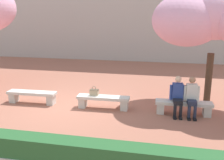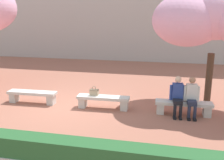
% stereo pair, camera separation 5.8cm
% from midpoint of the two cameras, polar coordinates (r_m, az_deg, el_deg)
% --- Properties ---
extents(ground_plane, '(100.00, 100.00, 0.00)m').
position_cam_midpoint_polar(ground_plane, '(9.72, -9.60, -5.50)').
color(ground_plane, '#9E604C').
extents(building_facade, '(28.00, 4.00, 8.47)m').
position_cam_midpoint_polar(building_facade, '(20.45, 2.66, 16.97)').
color(building_facade, '#B7B2A8').
rests_on(building_facade, ground).
extents(stone_bench_near_west, '(1.85, 0.47, 0.45)m').
position_cam_midpoint_polar(stone_bench_near_west, '(10.20, -16.82, -3.17)').
color(stone_bench_near_west, beige).
rests_on(stone_bench_near_west, ground).
extents(stone_bench_center, '(1.85, 0.47, 0.45)m').
position_cam_midpoint_polar(stone_bench_center, '(9.21, -1.75, -4.41)').
color(stone_bench_center, beige).
rests_on(stone_bench_center, ground).
extents(stone_bench_near_east, '(1.85, 0.47, 0.45)m').
position_cam_midpoint_polar(stone_bench_near_east, '(8.97, 15.49, -5.46)').
color(stone_bench_near_east, beige).
rests_on(stone_bench_near_east, ground).
extents(person_seated_left, '(0.51, 0.70, 1.29)m').
position_cam_midpoint_polar(person_seated_left, '(8.78, 14.27, -3.08)').
color(person_seated_left, black).
rests_on(person_seated_left, ground).
extents(person_seated_right, '(0.51, 0.70, 1.29)m').
position_cam_midpoint_polar(person_seated_right, '(8.81, 17.14, -3.22)').
color(person_seated_right, black).
rests_on(person_seated_right, ground).
extents(handbag, '(0.30, 0.15, 0.34)m').
position_cam_midpoint_polar(handbag, '(9.23, -3.74, -2.59)').
color(handbag, tan).
rests_on(handbag, stone_bench_center).
extents(cherry_tree_main, '(4.14, 3.00, 4.06)m').
position_cam_midpoint_polar(cherry_tree_main, '(9.89, 20.79, 12.37)').
color(cherry_tree_main, '#473323').
rests_on(cherry_tree_main, ground).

